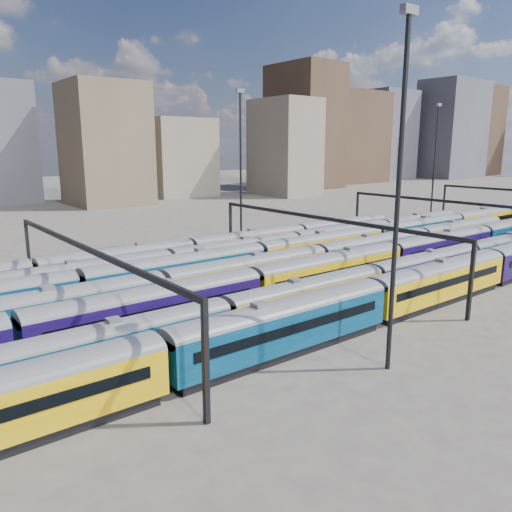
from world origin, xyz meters
TOP-DOWN VIEW (x-y plane):
  - ground at (0.00, 0.00)m, footprint 500.00×500.00m
  - rake_0 at (23.61, -15.00)m, footprint 131.40×3.20m
  - rake_1 at (7.87, -10.00)m, footprint 117.35×2.86m
  - rake_2 at (6.35, -5.00)m, footprint 156.85×3.27m
  - rake_3 at (-1.55, 0.00)m, footprint 108.91×3.19m
  - rake_4 at (15.12, 5.00)m, footprint 113.70×3.33m
  - rake_5 at (-16.67, 10.00)m, footprint 144.46×3.02m
  - rake_6 at (-10.61, 15.00)m, footprint 101.95×2.99m
  - gantry_1 at (-20.00, 0.00)m, footprint 0.35×40.35m
  - gantry_2 at (10.00, 0.00)m, footprint 0.35×40.35m
  - gantry_3 at (40.00, 0.00)m, footprint 0.35×40.35m
  - mast_2 at (-5.00, -22.00)m, footprint 1.40×0.50m
  - mast_3 at (15.00, 24.00)m, footprint 1.40×0.50m
  - mast_5 at (65.00, 20.00)m, footprint 1.40×0.50m
  - skyline at (104.75, 105.73)m, footprint 399.22×60.48m

SIDE VIEW (x-z plane):
  - ground at x=0.00m, z-range 0.00..0.00m
  - rake_1 at x=7.87m, z-range 0.12..4.93m
  - rake_6 at x=-10.61m, z-range 0.13..5.15m
  - rake_5 at x=-16.67m, z-range 0.13..5.21m
  - rake_3 at x=-1.55m, z-range 0.13..5.51m
  - rake_0 at x=23.61m, z-range 0.14..5.54m
  - rake_2 at x=6.35m, z-range 0.14..5.67m
  - rake_4 at x=15.12m, z-range 0.14..5.76m
  - gantry_1 at x=-20.00m, z-range 2.78..10.80m
  - gantry_2 at x=10.00m, z-range 2.78..10.80m
  - gantry_3 at x=40.00m, z-range 2.78..10.80m
  - mast_2 at x=-5.00m, z-range 1.17..26.77m
  - mast_3 at x=15.00m, z-range 1.17..26.77m
  - mast_5 at x=65.00m, z-range 1.17..26.77m
  - skyline at x=104.75m, z-range -4.18..45.85m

